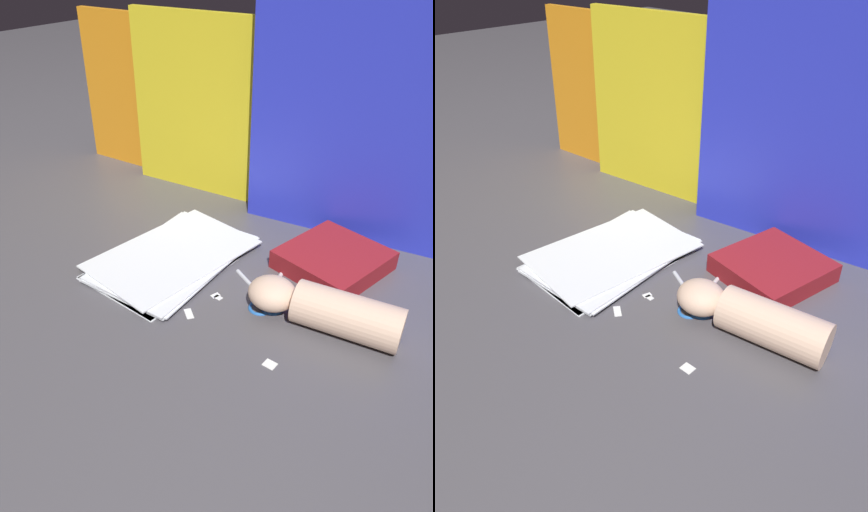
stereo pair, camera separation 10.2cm
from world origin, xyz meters
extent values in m
plane|color=#4C494F|center=(0.00, 0.00, 0.00)|extent=(6.00, 6.00, 0.00)
cube|color=orange|center=(-0.32, 0.36, 0.22)|extent=(0.77, 0.09, 0.44)
cube|color=yellow|center=(-0.04, 0.36, 0.23)|extent=(0.86, 0.14, 0.46)
cube|color=#2833D1|center=(0.26, 0.36, 0.28)|extent=(0.68, 0.14, 0.56)
cube|color=white|center=(-0.09, 0.01, 0.00)|extent=(0.23, 0.36, 0.00)
cube|color=white|center=(-0.09, 0.01, 0.00)|extent=(0.23, 0.35, 0.00)
cube|color=white|center=(-0.08, 0.01, 0.01)|extent=(0.25, 0.37, 0.00)
cube|color=white|center=(-0.08, 0.01, 0.01)|extent=(0.25, 0.37, 0.00)
cube|color=white|center=(-0.08, 0.01, 0.01)|extent=(0.24, 0.36, 0.00)
cube|color=white|center=(-0.09, 0.01, 0.02)|extent=(0.26, 0.37, 0.00)
cube|color=maroon|center=(0.21, 0.20, 0.02)|extent=(0.22, 0.23, 0.04)
sphere|color=silver|center=(0.15, 0.02, 0.00)|extent=(0.01, 0.01, 0.01)
cylinder|color=silver|center=(0.10, 0.04, 0.00)|extent=(0.11, 0.06, 0.01)
torus|color=blue|center=(0.18, 0.01, 0.00)|extent=(0.06, 0.06, 0.01)
cylinder|color=silver|center=(0.14, 0.07, 0.00)|extent=(0.03, 0.11, 0.01)
torus|color=blue|center=(0.16, -0.01, 0.00)|extent=(0.06, 0.06, 0.01)
cylinder|color=beige|center=(0.32, 0.03, 0.04)|extent=(0.20, 0.12, 0.08)
ellipsoid|color=beige|center=(0.18, 0.00, 0.04)|extent=(0.11, 0.10, 0.06)
cube|color=white|center=(0.26, -0.12, 0.00)|extent=(0.02, 0.02, 0.00)
cube|color=white|center=(0.06, -0.11, 0.00)|extent=(0.03, 0.03, 0.00)
cube|color=white|center=(0.08, -0.03, 0.00)|extent=(0.02, 0.01, 0.00)
cube|color=white|center=(0.07, -0.03, 0.00)|extent=(0.02, 0.02, 0.00)
camera|label=1|loc=(0.56, -0.65, 0.62)|focal=35.00mm
camera|label=2|loc=(0.63, -0.59, 0.62)|focal=35.00mm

